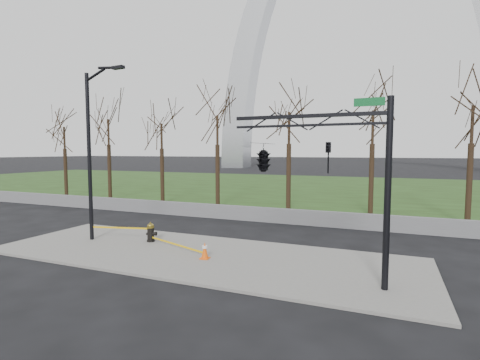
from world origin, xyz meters
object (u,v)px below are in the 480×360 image
at_px(traffic_cone, 205,250).
at_px(street_light, 92,144).
at_px(traffic_signal_mast, 285,157).
at_px(fire_hydrant, 151,233).

distance_m(traffic_cone, street_light, 7.65).
bearing_deg(traffic_signal_mast, fire_hydrant, 164.80).
bearing_deg(street_light, fire_hydrant, 20.15).
relative_size(street_light, traffic_signal_mast, 1.37).
xyz_separation_m(fire_hydrant, traffic_signal_mast, (7.05, -2.10, 3.62)).
height_order(street_light, traffic_signal_mast, street_light).
relative_size(fire_hydrant, traffic_signal_mast, 0.15).
xyz_separation_m(street_light, traffic_signal_mast, (9.72, -1.34, -0.55)).
relative_size(fire_hydrant, street_light, 0.11).
height_order(traffic_cone, street_light, street_light).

